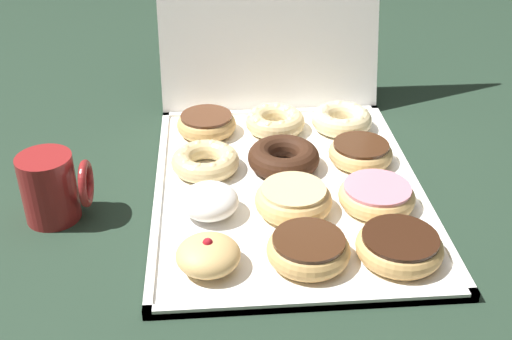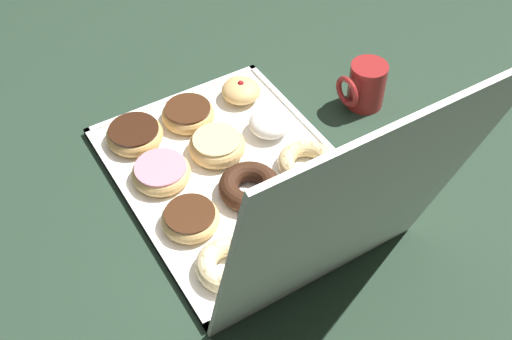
{
  "view_description": "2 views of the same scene",
  "coord_description": "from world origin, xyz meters",
  "px_view_note": "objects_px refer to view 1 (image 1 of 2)",
  "views": [
    {
      "loc": [
        -0.12,
        -0.85,
        0.56
      ],
      "look_at": [
        -0.05,
        -0.04,
        0.06
      ],
      "focal_mm": 44.9,
      "sensor_mm": 36.0,
      "label": 1
    },
    {
      "loc": [
        0.4,
        0.74,
        0.93
      ],
      "look_at": [
        -0.03,
        0.03,
        0.03
      ],
      "focal_mm": 44.54,
      "sensor_mm": 36.0,
      "label": 2
    }
  ],
  "objects_px": {
    "chocolate_frosted_donut_1": "(308,249)",
    "cruller_donut_11": "(342,119)",
    "chocolate_frosted_donut_8": "(361,152)",
    "powdered_filled_donut_3": "(210,201)",
    "donut_box": "(287,189)",
    "pink_frosted_donut_5": "(377,195)",
    "chocolate_cake_ring_donut_7": "(286,157)",
    "chocolate_frosted_donut_2": "(399,246)",
    "coffee_mug": "(52,186)",
    "glazed_ring_donut_4": "(296,199)",
    "cruller_donut_6": "(205,161)",
    "cruller_donut_10": "(273,121)",
    "chocolate_frosted_donut_9": "(207,123)",
    "jelly_filled_donut_0": "(208,255)"
  },
  "relations": [
    {
      "from": "chocolate_frosted_donut_1",
      "to": "coffee_mug",
      "type": "bearing_deg",
      "value": 158.33
    },
    {
      "from": "cruller_donut_11",
      "to": "chocolate_cake_ring_donut_7",
      "type": "bearing_deg",
      "value": -131.71
    },
    {
      "from": "jelly_filled_donut_0",
      "to": "cruller_donut_6",
      "type": "height_order",
      "value": "jelly_filled_donut_0"
    },
    {
      "from": "cruller_donut_10",
      "to": "pink_frosted_donut_5",
      "type": "bearing_deg",
      "value": -62.99
    },
    {
      "from": "pink_frosted_donut_5",
      "to": "cruller_donut_10",
      "type": "height_order",
      "value": "cruller_donut_10"
    },
    {
      "from": "pink_frosted_donut_5",
      "to": "chocolate_frosted_donut_9",
      "type": "height_order",
      "value": "chocolate_frosted_donut_9"
    },
    {
      "from": "jelly_filled_donut_0",
      "to": "coffee_mug",
      "type": "distance_m",
      "value": 0.27
    },
    {
      "from": "cruller_donut_11",
      "to": "chocolate_frosted_donut_2",
      "type": "bearing_deg",
      "value": -89.26
    },
    {
      "from": "chocolate_frosted_donut_2",
      "to": "cruller_donut_11",
      "type": "distance_m",
      "value": 0.38
    },
    {
      "from": "jelly_filled_donut_0",
      "to": "coffee_mug",
      "type": "xyz_separation_m",
      "value": [
        -0.23,
        0.15,
        0.02
      ]
    },
    {
      "from": "chocolate_frosted_donut_8",
      "to": "chocolate_frosted_donut_9",
      "type": "distance_m",
      "value": 0.29
    },
    {
      "from": "chocolate_frosted_donut_1",
      "to": "coffee_mug",
      "type": "xyz_separation_m",
      "value": [
        -0.36,
        0.14,
        0.03
      ]
    },
    {
      "from": "chocolate_frosted_donut_1",
      "to": "powdered_filled_donut_3",
      "type": "distance_m",
      "value": 0.18
    },
    {
      "from": "pink_frosted_donut_5",
      "to": "chocolate_cake_ring_donut_7",
      "type": "relative_size",
      "value": 0.97
    },
    {
      "from": "chocolate_frosted_donut_2",
      "to": "glazed_ring_donut_4",
      "type": "height_order",
      "value": "glazed_ring_donut_4"
    },
    {
      "from": "chocolate_frosted_donut_8",
      "to": "donut_box",
      "type": "bearing_deg",
      "value": -152.73
    },
    {
      "from": "pink_frosted_donut_5",
      "to": "coffee_mug",
      "type": "height_order",
      "value": "coffee_mug"
    },
    {
      "from": "chocolate_frosted_donut_1",
      "to": "chocolate_frosted_donut_8",
      "type": "xyz_separation_m",
      "value": [
        0.13,
        0.25,
        -0.0
      ]
    },
    {
      "from": "cruller_donut_11",
      "to": "powdered_filled_donut_3",
      "type": "bearing_deg",
      "value": -133.72
    },
    {
      "from": "pink_frosted_donut_5",
      "to": "chocolate_cake_ring_donut_7",
      "type": "xyz_separation_m",
      "value": [
        -0.12,
        0.12,
        0.0
      ]
    },
    {
      "from": "glazed_ring_donut_4",
      "to": "powdered_filled_donut_3",
      "type": "bearing_deg",
      "value": 179.2
    },
    {
      "from": "donut_box",
      "to": "cruller_donut_11",
      "type": "relative_size",
      "value": 4.86
    },
    {
      "from": "chocolate_frosted_donut_9",
      "to": "chocolate_frosted_donut_1",
      "type": "bearing_deg",
      "value": -70.87
    },
    {
      "from": "donut_box",
      "to": "chocolate_frosted_donut_1",
      "type": "height_order",
      "value": "chocolate_frosted_donut_1"
    },
    {
      "from": "donut_box",
      "to": "powdered_filled_donut_3",
      "type": "bearing_deg",
      "value": -151.69
    },
    {
      "from": "glazed_ring_donut_4",
      "to": "cruller_donut_10",
      "type": "relative_size",
      "value": 1.05
    },
    {
      "from": "pink_frosted_donut_5",
      "to": "chocolate_frosted_donut_9",
      "type": "bearing_deg",
      "value": 134.58
    },
    {
      "from": "pink_frosted_donut_5",
      "to": "cruller_donut_10",
      "type": "bearing_deg",
      "value": 117.01
    },
    {
      "from": "chocolate_cake_ring_donut_7",
      "to": "powdered_filled_donut_3",
      "type": "bearing_deg",
      "value": -135.7
    },
    {
      "from": "chocolate_frosted_donut_8",
      "to": "cruller_donut_11",
      "type": "distance_m",
      "value": 0.12
    },
    {
      "from": "glazed_ring_donut_4",
      "to": "cruller_donut_11",
      "type": "xyz_separation_m",
      "value": [
        0.12,
        0.26,
        -0.0
      ]
    },
    {
      "from": "jelly_filled_donut_0",
      "to": "chocolate_frosted_donut_8",
      "type": "bearing_deg",
      "value": 44.9
    },
    {
      "from": "donut_box",
      "to": "powdered_filled_donut_3",
      "type": "height_order",
      "value": "powdered_filled_donut_3"
    },
    {
      "from": "jelly_filled_donut_0",
      "to": "cruller_donut_10",
      "type": "relative_size",
      "value": 0.78
    },
    {
      "from": "chocolate_frosted_donut_2",
      "to": "glazed_ring_donut_4",
      "type": "relative_size",
      "value": 1.02
    },
    {
      "from": "chocolate_frosted_donut_1",
      "to": "cruller_donut_11",
      "type": "distance_m",
      "value": 0.39
    },
    {
      "from": "donut_box",
      "to": "pink_frosted_donut_5",
      "type": "relative_size",
      "value": 4.71
    },
    {
      "from": "chocolate_frosted_donut_9",
      "to": "cruller_donut_11",
      "type": "distance_m",
      "value": 0.25
    },
    {
      "from": "chocolate_frosted_donut_8",
      "to": "chocolate_frosted_donut_9",
      "type": "height_order",
      "value": "chocolate_frosted_donut_9"
    },
    {
      "from": "cruller_donut_6",
      "to": "coffee_mug",
      "type": "bearing_deg",
      "value": -155.32
    },
    {
      "from": "cruller_donut_11",
      "to": "coffee_mug",
      "type": "height_order",
      "value": "coffee_mug"
    },
    {
      "from": "glazed_ring_donut_4",
      "to": "cruller_donut_10",
      "type": "distance_m",
      "value": 0.26
    },
    {
      "from": "cruller_donut_6",
      "to": "chocolate_cake_ring_donut_7",
      "type": "relative_size",
      "value": 0.95
    },
    {
      "from": "chocolate_frosted_donut_2",
      "to": "cruller_donut_10",
      "type": "bearing_deg",
      "value": 109.11
    },
    {
      "from": "chocolate_frosted_donut_1",
      "to": "chocolate_cake_ring_donut_7",
      "type": "bearing_deg",
      "value": 90.16
    },
    {
      "from": "jelly_filled_donut_0",
      "to": "chocolate_frosted_donut_9",
      "type": "bearing_deg",
      "value": 89.74
    },
    {
      "from": "powdered_filled_donut_3",
      "to": "cruller_donut_10",
      "type": "distance_m",
      "value": 0.29
    },
    {
      "from": "chocolate_frosted_donut_2",
      "to": "cruller_donut_6",
      "type": "xyz_separation_m",
      "value": [
        -0.26,
        0.25,
        -0.0
      ]
    },
    {
      "from": "chocolate_cake_ring_donut_7",
      "to": "chocolate_frosted_donut_9",
      "type": "distance_m",
      "value": 0.19
    },
    {
      "from": "chocolate_frosted_donut_2",
      "to": "pink_frosted_donut_5",
      "type": "height_order",
      "value": "same"
    }
  ]
}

